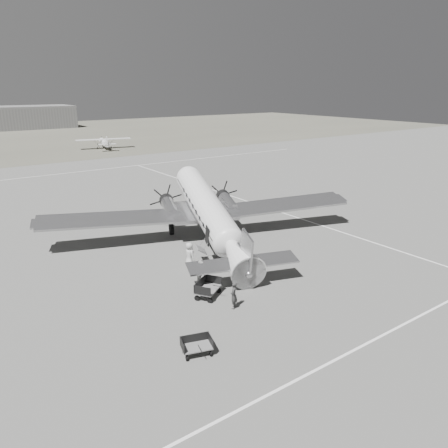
# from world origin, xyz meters

# --- Properties ---
(ground) EXTENTS (260.00, 260.00, 0.00)m
(ground) POSITION_xyz_m (0.00, 0.00, 0.00)
(ground) COLOR #61615F
(ground) RESTS_ON ground
(taxi_line_near) EXTENTS (60.00, 0.15, 0.01)m
(taxi_line_near) POSITION_xyz_m (0.00, -14.00, 0.01)
(taxi_line_near) COLOR silver
(taxi_line_near) RESTS_ON ground
(taxi_line_right) EXTENTS (0.15, 80.00, 0.01)m
(taxi_line_right) POSITION_xyz_m (12.00, 0.00, 0.01)
(taxi_line_right) COLOR silver
(taxi_line_right) RESTS_ON ground
(taxi_line_horizon) EXTENTS (90.00, 0.15, 0.01)m
(taxi_line_horizon) POSITION_xyz_m (0.00, 40.00, 0.01)
(taxi_line_horizon) COLOR silver
(taxi_line_horizon) RESTS_ON ground
(dc3_airliner) EXTENTS (31.20, 25.95, 5.10)m
(dc3_airliner) POSITION_xyz_m (0.92, 2.56, 2.55)
(dc3_airliner) COLOR #A6A6A8
(dc3_airliner) RESTS_ON ground
(light_plane_right) EXTENTS (12.71, 11.14, 2.28)m
(light_plane_right) POSITION_xyz_m (14.87, 61.97, 1.14)
(light_plane_right) COLOR silver
(light_plane_right) RESTS_ON ground
(baggage_cart_near) EXTENTS (2.27, 2.11, 1.05)m
(baggage_cart_near) POSITION_xyz_m (-4.37, -5.15, 0.53)
(baggage_cart_near) COLOR slate
(baggage_cart_near) RESTS_ON ground
(baggage_cart_far) EXTENTS (1.77, 1.48, 0.86)m
(baggage_cart_far) POSITION_xyz_m (-8.12, -9.83, 0.43)
(baggage_cart_far) COLOR slate
(baggage_cart_far) RESTS_ON ground
(ground_crew) EXTENTS (0.70, 0.70, 1.64)m
(ground_crew) POSITION_xyz_m (-3.95, -7.20, 0.82)
(ground_crew) COLOR #2F2F2F
(ground_crew) RESTS_ON ground
(ramp_agent) EXTENTS (0.94, 1.03, 1.73)m
(ramp_agent) POSITION_xyz_m (-3.86, -3.60, 0.86)
(ramp_agent) COLOR #ACADAA
(ramp_agent) RESTS_ON ground
(passenger) EXTENTS (0.64, 0.93, 1.81)m
(passenger) POSITION_xyz_m (-2.87, -0.56, 0.90)
(passenger) COLOR #B2B2AF
(passenger) RESTS_ON ground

